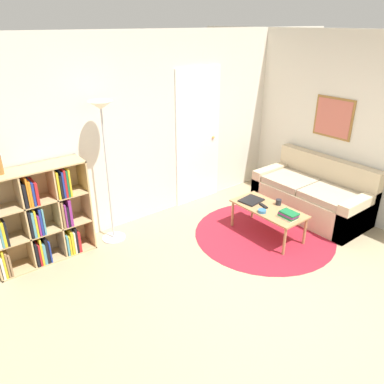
% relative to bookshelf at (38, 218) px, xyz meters
% --- Properties ---
extents(ground_plane, '(14.00, 14.00, 0.00)m').
position_rel_bookshelf_xyz_m(ground_plane, '(1.64, -2.48, -0.58)').
color(ground_plane, tan).
extents(wall_back, '(7.73, 0.11, 2.60)m').
position_rel_bookshelf_xyz_m(wall_back, '(1.67, 0.21, 0.71)').
color(wall_back, silver).
rests_on(wall_back, ground_plane).
extents(wall_right, '(0.08, 5.67, 2.60)m').
position_rel_bookshelf_xyz_m(wall_right, '(4.02, -1.15, 0.72)').
color(wall_right, silver).
rests_on(wall_right, ground_plane).
extents(rug, '(1.90, 1.90, 0.01)m').
position_rel_bookshelf_xyz_m(rug, '(2.58, -1.28, -0.57)').
color(rug, maroon).
rests_on(rug, ground_plane).
extents(bookshelf, '(1.15, 0.34, 1.20)m').
position_rel_bookshelf_xyz_m(bookshelf, '(0.00, 0.00, 0.00)').
color(bookshelf, tan).
rests_on(bookshelf, ground_plane).
extents(floor_lamp, '(0.31, 0.31, 1.85)m').
position_rel_bookshelf_xyz_m(floor_lamp, '(0.90, -0.09, 0.90)').
color(floor_lamp, '#B7B7BC').
rests_on(floor_lamp, ground_plane).
extents(couch, '(0.83, 1.66, 0.84)m').
position_rel_bookshelf_xyz_m(couch, '(3.63, -1.29, -0.29)').
color(couch, '#CCB793').
rests_on(couch, ground_plane).
extents(coffee_table, '(0.49, 1.01, 0.41)m').
position_rel_bookshelf_xyz_m(coffee_table, '(2.60, -1.29, -0.21)').
color(coffee_table, '#AD7F51').
rests_on(coffee_table, ground_plane).
extents(laptop, '(0.33, 0.28, 0.02)m').
position_rel_bookshelf_xyz_m(laptop, '(2.57, -1.00, -0.16)').
color(laptop, black).
rests_on(laptop, coffee_table).
extents(bowl, '(0.11, 0.11, 0.04)m').
position_rel_bookshelf_xyz_m(bowl, '(2.44, -1.33, -0.15)').
color(bowl, teal).
rests_on(bowl, coffee_table).
extents(book_stack_on_table, '(0.15, 0.24, 0.09)m').
position_rel_bookshelf_xyz_m(book_stack_on_table, '(2.58, -1.64, -0.12)').
color(book_stack_on_table, silver).
rests_on(book_stack_on_table, coffee_table).
extents(cup, '(0.07, 0.07, 0.08)m').
position_rel_bookshelf_xyz_m(cup, '(2.78, -1.31, -0.13)').
color(cup, '#28282D').
rests_on(cup, coffee_table).
extents(remote, '(0.07, 0.15, 0.02)m').
position_rel_bookshelf_xyz_m(remote, '(2.58, -1.22, -0.16)').
color(remote, black).
rests_on(remote, coffee_table).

